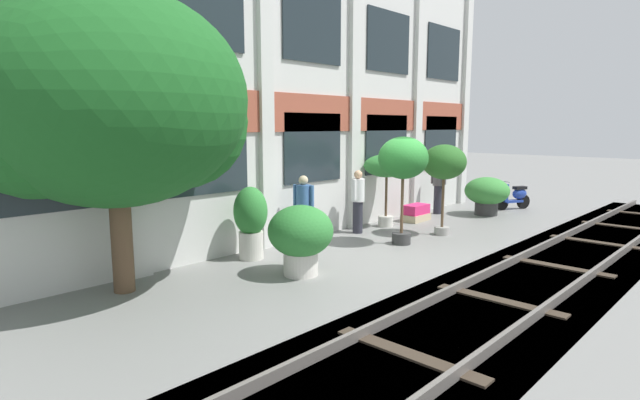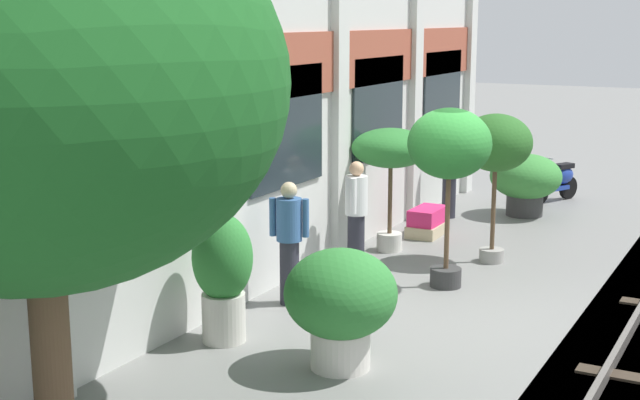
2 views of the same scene
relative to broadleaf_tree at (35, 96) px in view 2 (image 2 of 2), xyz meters
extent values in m
plane|color=slate|center=(5.26, -1.85, -3.11)|extent=(80.00, 80.00, 0.00)
cube|color=silver|center=(5.26, 0.89, 0.57)|extent=(15.47, 0.50, 7.36)
cube|color=#9E4C38|center=(5.26, 0.62, -0.01)|extent=(15.47, 0.06, 0.90)
cube|color=silver|center=(0.62, 0.58, 0.57)|extent=(0.36, 0.16, 7.36)
cube|color=silver|center=(3.71, 0.58, 0.57)|extent=(0.36, 0.16, 7.36)
cube|color=silver|center=(6.80, 0.58, 0.57)|extent=(0.36, 0.16, 7.36)
cube|color=silver|center=(9.90, 0.58, 0.57)|extent=(0.36, 0.16, 7.36)
cube|color=silver|center=(12.99, 0.58, 0.57)|extent=(0.36, 0.16, 7.36)
cube|color=#1E282D|center=(2.16, 0.61, -0.86)|extent=(1.98, 0.04, 1.70)
cube|color=#1E282D|center=(5.26, 0.61, -0.86)|extent=(1.98, 0.04, 1.70)
cube|color=#1E282D|center=(8.35, 0.61, -0.86)|extent=(1.98, 0.04, 1.70)
cube|color=#1E282D|center=(11.44, 0.61, -0.86)|extent=(1.98, 0.04, 1.70)
cube|color=#605B56|center=(5.26, -4.13, -3.04)|extent=(23.47, 0.07, 0.15)
cylinder|color=brown|center=(0.00, 0.00, -1.98)|extent=(0.35, 0.35, 2.25)
ellipsoid|color=#19561E|center=(0.00, 0.00, 0.11)|extent=(4.30, 4.30, 3.51)
sphere|color=#19561E|center=(1.08, -0.20, -0.24)|extent=(2.37, 2.37, 2.37)
cylinder|color=beige|center=(7.57, 0.03, -2.96)|extent=(0.42, 0.42, 0.29)
cylinder|color=brown|center=(7.57, 0.03, -2.18)|extent=(0.07, 0.07, 1.28)
ellipsoid|color=#2D7A33|center=(7.57, 0.03, -1.41)|extent=(1.27, 1.27, 0.63)
cube|color=tan|center=(8.85, -0.13, -3.01)|extent=(0.93, 0.54, 0.20)
cube|color=#DB2866|center=(8.85, -0.13, -2.77)|extent=(0.82, 0.46, 0.28)
cylinder|color=#333333|center=(11.22, -1.21, -2.91)|extent=(0.70, 0.70, 0.40)
ellipsoid|color=#388438|center=(11.22, -1.21, -2.34)|extent=(1.37, 1.37, 0.86)
cylinder|color=beige|center=(2.81, 0.08, -2.82)|extent=(0.51, 0.51, 0.58)
ellipsoid|color=#2D7A33|center=(2.81, 0.08, -2.09)|extent=(0.71, 0.71, 1.03)
cylinder|color=gray|center=(7.68, -1.66, -3.01)|extent=(0.38, 0.38, 0.21)
cylinder|color=brown|center=(7.68, -1.66, -2.16)|extent=(0.07, 0.07, 1.50)
ellipsoid|color=#286023|center=(7.68, -1.66, -1.23)|extent=(1.11, 1.11, 0.89)
cylinder|color=beige|center=(2.73, -1.51, -2.89)|extent=(0.65, 0.65, 0.43)
ellipsoid|color=#2D7A33|center=(2.73, -1.51, -2.27)|extent=(1.23, 1.23, 0.97)
cylinder|color=#333333|center=(6.11, -1.48, -2.98)|extent=(0.44, 0.44, 0.27)
cylinder|color=brown|center=(6.11, -1.48, -2.05)|extent=(0.07, 0.07, 1.58)
ellipsoid|color=#236B28|center=(6.11, -1.48, -1.06)|extent=(1.16, 1.16, 0.98)
cylinder|color=black|center=(12.42, -1.19, -2.87)|extent=(0.47, 0.29, 0.48)
cylinder|color=black|center=(13.23, -1.58, -2.87)|extent=(0.47, 0.29, 0.48)
cube|color=navy|center=(12.84, -1.39, -2.83)|extent=(0.72, 0.51, 0.08)
ellipsoid|color=navy|center=(13.07, -1.51, -2.59)|extent=(0.62, 0.48, 0.36)
cube|color=black|center=(13.07, -1.51, -2.39)|extent=(0.49, 0.39, 0.10)
cube|color=navy|center=(12.49, -1.22, -2.53)|extent=(0.23, 0.30, 0.60)
cylinder|color=#B7B7BF|center=(12.48, -1.22, -2.15)|extent=(0.25, 0.46, 0.03)
cylinder|color=#282833|center=(6.36, 0.06, -2.69)|extent=(0.26, 0.26, 0.84)
cylinder|color=silver|center=(6.36, 0.06, -1.98)|extent=(0.34, 0.34, 0.59)
sphere|color=tan|center=(6.36, 0.06, -1.57)|extent=(0.22, 0.22, 0.22)
cylinder|color=silver|center=(6.14, 0.01, -1.95)|extent=(0.09, 0.09, 0.53)
cylinder|color=silver|center=(6.57, 0.11, -1.95)|extent=(0.09, 0.09, 0.53)
cylinder|color=#282833|center=(4.39, 0.09, -2.67)|extent=(0.26, 0.26, 0.87)
cylinder|color=#33598C|center=(4.39, 0.09, -1.96)|extent=(0.34, 0.34, 0.57)
sphere|color=tan|center=(4.39, 0.09, -1.56)|extent=(0.22, 0.22, 0.22)
cylinder|color=#33598C|center=(4.32, 0.30, -1.93)|extent=(0.09, 0.09, 0.51)
cylinder|color=#33598C|center=(4.46, -0.12, -1.93)|extent=(0.09, 0.09, 0.51)
cylinder|color=#282833|center=(10.36, 0.02, -2.66)|extent=(0.26, 0.26, 0.91)
cylinder|color=#4C4C4C|center=(10.36, 0.02, -1.95)|extent=(0.34, 0.34, 0.51)
sphere|color=tan|center=(10.36, 0.02, -1.59)|extent=(0.22, 0.22, 0.22)
cylinder|color=#4C4C4C|center=(10.36, 0.24, -1.93)|extent=(0.09, 0.09, 0.46)
cylinder|color=#4C4C4C|center=(10.36, -0.20, -1.93)|extent=(0.09, 0.09, 0.46)
camera|label=1|loc=(-3.66, -8.03, -0.32)|focal=28.00mm
camera|label=2|loc=(-5.46, -5.61, 0.64)|focal=50.00mm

